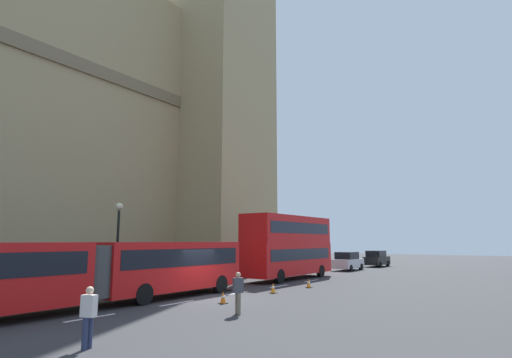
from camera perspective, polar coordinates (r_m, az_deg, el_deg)
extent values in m
plane|color=#333335|center=(22.49, -6.62, -16.11)|extent=(160.00, 160.00, 0.00)
cube|color=silver|center=(18.00, -21.99, -17.44)|extent=(2.20, 0.16, 0.01)
cube|color=silver|center=(20.88, -10.91, -16.58)|extent=(2.20, 0.16, 0.01)
cube|color=silver|center=(24.28, -2.79, -15.58)|extent=(2.20, 0.16, 0.01)
cube|color=silver|center=(28.04, 3.19, -14.64)|extent=(2.20, 0.16, 0.01)
cube|color=silver|center=(32.01, 7.68, -13.82)|extent=(2.20, 0.16, 0.01)
cube|color=tan|center=(54.36, -5.24, 21.25)|extent=(10.26, 10.26, 59.98)
cube|color=red|center=(23.08, -11.85, -11.67)|extent=(8.98, 2.50, 2.50)
cube|color=black|center=(23.06, -11.82, -10.56)|extent=(8.26, 2.54, 0.90)
cylinder|color=#3F3F3F|center=(20.03, -22.43, -11.71)|extent=(2.38, 2.38, 2.25)
cylinder|color=black|center=(24.49, -5.00, -14.33)|extent=(1.00, 0.30, 1.00)
cylinder|color=black|center=(20.56, -15.40, -15.17)|extent=(1.00, 0.30, 1.00)
cube|color=red|center=(32.99, 4.59, -10.94)|extent=(10.08, 2.50, 2.40)
cube|color=#1E232D|center=(32.98, 4.58, -10.33)|extent=(9.07, 2.54, 0.84)
cube|color=red|center=(32.97, 4.54, -7.03)|extent=(9.88, 2.50, 2.10)
cube|color=#1E232D|center=(32.97, 4.54, -6.86)|extent=(9.07, 2.54, 0.84)
cylinder|color=black|center=(35.34, 8.95, -12.49)|extent=(1.00, 0.30, 1.00)
cylinder|color=black|center=(29.72, 3.29, -13.34)|extent=(1.00, 0.30, 1.00)
cube|color=#B7B7BC|center=(43.91, 12.65, -11.35)|extent=(4.40, 1.80, 0.90)
cube|color=black|center=(43.69, 12.51, -10.32)|extent=(2.46, 1.66, 0.70)
cylinder|color=black|center=(44.93, 14.34, -11.71)|extent=(0.64, 0.30, 0.64)
cylinder|color=black|center=(42.32, 12.95, -11.97)|extent=(0.64, 0.30, 0.64)
cube|color=black|center=(50.99, 16.43, -10.80)|extent=(4.40, 1.80, 0.90)
cube|color=black|center=(50.77, 16.31, -9.92)|extent=(2.46, 1.66, 0.70)
cylinder|color=black|center=(52.09, 17.81, -11.11)|extent=(0.64, 0.30, 0.64)
cylinder|color=black|center=(49.42, 16.81, -11.31)|extent=(0.64, 0.30, 0.64)
cube|color=black|center=(20.48, -4.60, -16.84)|extent=(0.36, 0.36, 0.03)
cone|color=orange|center=(20.44, -4.59, -16.03)|extent=(0.28, 0.28, 0.55)
cylinder|color=white|center=(20.43, -4.59, -15.96)|extent=(0.17, 0.17, 0.08)
cube|color=black|center=(24.38, 2.40, -15.53)|extent=(0.36, 0.36, 0.03)
cone|color=orange|center=(24.35, 2.39, -14.85)|extent=(0.28, 0.28, 0.55)
cylinder|color=white|center=(24.34, 2.39, -14.79)|extent=(0.17, 0.17, 0.08)
cube|color=black|center=(27.35, 7.34, -14.71)|extent=(0.36, 0.36, 0.03)
cone|color=orange|center=(27.32, 7.32, -14.11)|extent=(0.28, 0.28, 0.55)
cylinder|color=white|center=(27.32, 7.32, -14.05)|extent=(0.17, 0.17, 0.08)
cylinder|color=black|center=(26.59, -18.97, -14.21)|extent=(0.32, 0.32, 0.30)
cylinder|color=black|center=(26.45, -18.73, -9.37)|extent=(0.16, 0.16, 4.80)
sphere|color=beige|center=(26.53, -18.45, -3.64)|extent=(0.44, 0.44, 0.44)
cylinder|color=#262D4C|center=(13.10, -22.09, -19.12)|extent=(0.16, 0.16, 0.86)
cylinder|color=#262D4C|center=(12.94, -22.66, -19.22)|extent=(0.16, 0.16, 0.86)
cube|color=silver|center=(12.90, -22.18, -15.99)|extent=(0.36, 0.46, 0.60)
sphere|color=beige|center=(12.84, -22.07, -14.14)|extent=(0.22, 0.22, 0.22)
cylinder|color=#726651|center=(17.39, -2.40, -16.95)|extent=(0.16, 0.16, 0.86)
cylinder|color=#726651|center=(17.57, -2.64, -16.86)|extent=(0.16, 0.16, 0.86)
cube|color=#3F3F47|center=(17.39, -2.50, -14.53)|extent=(0.47, 0.42, 0.60)
sphere|color=tan|center=(17.35, -2.50, -13.15)|extent=(0.22, 0.22, 0.22)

